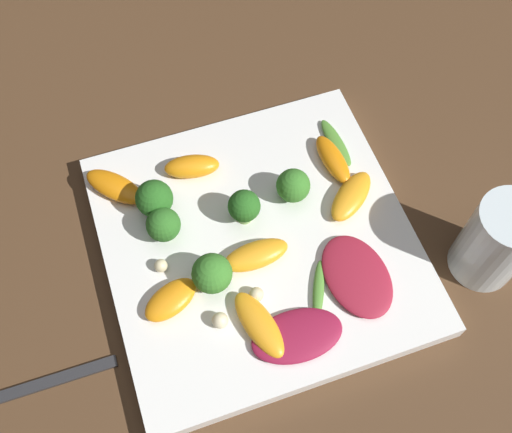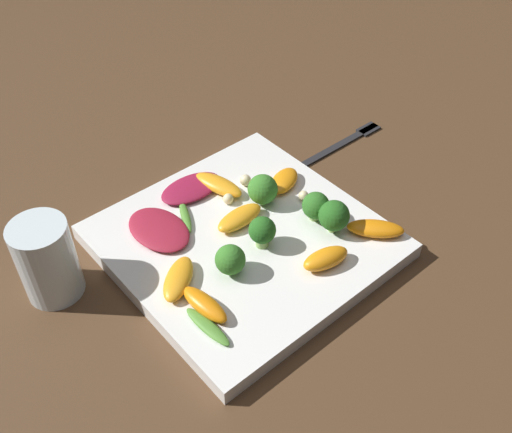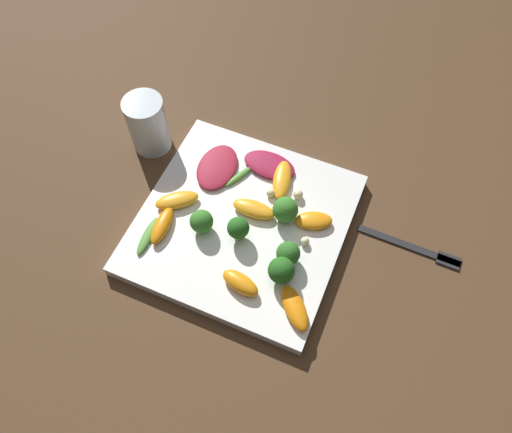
% 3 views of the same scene
% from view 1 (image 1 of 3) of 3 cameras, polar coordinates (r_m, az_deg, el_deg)
% --- Properties ---
extents(ground_plane, '(2.40, 2.40, 0.00)m').
position_cam_1_polar(ground_plane, '(0.63, 0.23, -2.97)').
color(ground_plane, '#4C331E').
extents(plate, '(0.31, 0.31, 0.02)m').
position_cam_1_polar(plate, '(0.62, 0.24, -2.55)').
color(plate, white).
rests_on(plate, ground_plane).
extents(drinking_glass, '(0.07, 0.07, 0.10)m').
position_cam_1_polar(drinking_glass, '(0.62, 21.93, -2.22)').
color(drinking_glass, silver).
rests_on(drinking_glass, ground_plane).
extents(fork, '(0.16, 0.02, 0.01)m').
position_cam_1_polar(fork, '(0.62, -22.29, -15.32)').
color(fork, '#262628').
rests_on(fork, ground_plane).
extents(radicchio_leaf_0, '(0.09, 0.06, 0.01)m').
position_cam_1_polar(radicchio_leaf_0, '(0.56, 4.04, -11.22)').
color(radicchio_leaf_0, maroon).
rests_on(radicchio_leaf_0, plate).
extents(radicchio_leaf_1, '(0.07, 0.10, 0.01)m').
position_cam_1_polar(radicchio_leaf_1, '(0.59, 9.59, -5.60)').
color(radicchio_leaf_1, maroon).
rests_on(radicchio_leaf_1, plate).
extents(orange_segment_0, '(0.07, 0.03, 0.02)m').
position_cam_1_polar(orange_segment_0, '(0.59, -0.03, -3.70)').
color(orange_segment_0, orange).
rests_on(orange_segment_0, plate).
extents(orange_segment_1, '(0.06, 0.04, 0.02)m').
position_cam_1_polar(orange_segment_1, '(0.64, -6.13, 4.76)').
color(orange_segment_1, orange).
rests_on(orange_segment_1, plate).
extents(orange_segment_2, '(0.07, 0.07, 0.02)m').
position_cam_1_polar(orange_segment_2, '(0.64, -13.31, 2.79)').
color(orange_segment_2, orange).
rests_on(orange_segment_2, plate).
extents(orange_segment_3, '(0.03, 0.07, 0.02)m').
position_cam_1_polar(orange_segment_3, '(0.65, 7.33, 5.42)').
color(orange_segment_3, orange).
rests_on(orange_segment_3, plate).
extents(orange_segment_4, '(0.05, 0.08, 0.02)m').
position_cam_1_polar(orange_segment_4, '(0.56, 0.32, -10.25)').
color(orange_segment_4, orange).
rests_on(orange_segment_4, plate).
extents(orange_segment_5, '(0.07, 0.06, 0.02)m').
position_cam_1_polar(orange_segment_5, '(0.63, 9.05, 1.92)').
color(orange_segment_5, orange).
rests_on(orange_segment_5, plate).
extents(orange_segment_6, '(0.06, 0.05, 0.02)m').
position_cam_1_polar(orange_segment_6, '(0.58, -8.13, -7.85)').
color(orange_segment_6, orange).
rests_on(orange_segment_6, plate).
extents(broccoli_floret_0, '(0.04, 0.04, 0.04)m').
position_cam_1_polar(broccoli_floret_0, '(0.61, 3.56, 2.94)').
color(broccoli_floret_0, '#84AD5B').
rests_on(broccoli_floret_0, plate).
extents(broccoli_floret_1, '(0.04, 0.04, 0.04)m').
position_cam_1_polar(broccoli_floret_1, '(0.57, -4.21, -5.44)').
color(broccoli_floret_1, '#84AD5B').
rests_on(broccoli_floret_1, plate).
extents(broccoli_floret_2, '(0.03, 0.03, 0.04)m').
position_cam_1_polar(broccoli_floret_2, '(0.60, -8.81, -0.81)').
color(broccoli_floret_2, '#84AD5B').
rests_on(broccoli_floret_2, plate).
extents(broccoli_floret_3, '(0.03, 0.03, 0.04)m').
position_cam_1_polar(broccoli_floret_3, '(0.60, -1.13, 0.93)').
color(broccoli_floret_3, '#84AD5B').
rests_on(broccoli_floret_3, plate).
extents(broccoli_floret_4, '(0.04, 0.04, 0.04)m').
position_cam_1_polar(broccoli_floret_4, '(0.61, -9.66, 1.69)').
color(broccoli_floret_4, '#84AD5B').
rests_on(broccoli_floret_4, plate).
extents(arugula_sprig_0, '(0.02, 0.07, 0.01)m').
position_cam_1_polar(arugula_sprig_0, '(0.67, 7.62, 7.00)').
color(arugula_sprig_0, '#518E33').
rests_on(arugula_sprig_0, plate).
extents(arugula_sprig_1, '(0.04, 0.06, 0.01)m').
position_cam_1_polar(arugula_sprig_1, '(0.58, 5.98, -6.94)').
color(arugula_sprig_1, '#518E33').
rests_on(arugula_sprig_1, plate).
extents(macadamia_nut_0, '(0.01, 0.01, 0.01)m').
position_cam_1_polar(macadamia_nut_0, '(0.57, 0.03, -7.42)').
color(macadamia_nut_0, beige).
rests_on(macadamia_nut_0, plate).
extents(macadamia_nut_1, '(0.01, 0.01, 0.01)m').
position_cam_1_polar(macadamia_nut_1, '(0.59, -8.99, -4.87)').
color(macadamia_nut_1, beige).
rests_on(macadamia_nut_1, plate).
extents(macadamia_nut_2, '(0.02, 0.02, 0.02)m').
position_cam_1_polar(macadamia_nut_2, '(0.57, -3.44, -9.85)').
color(macadamia_nut_2, beige).
rests_on(macadamia_nut_2, plate).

